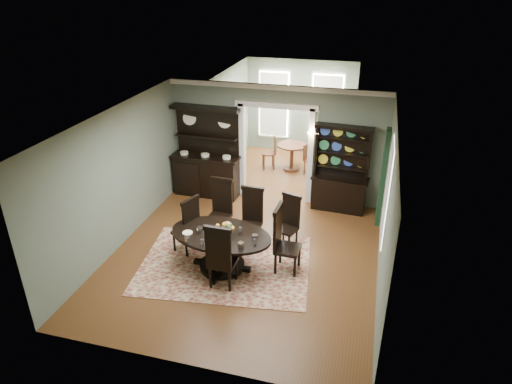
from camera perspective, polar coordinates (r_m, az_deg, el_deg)
room at (r=8.97m, az=-1.64°, el=0.30°), size 5.51×6.01×3.01m
parlor at (r=14.00m, az=4.85°, el=9.55°), size 3.51×3.50×3.01m
doorway_trim at (r=11.60m, az=2.54°, el=6.62°), size 2.08×0.25×2.57m
right_window at (r=9.45m, az=15.80°, el=0.83°), size 0.15×1.47×2.12m
wall_sconce at (r=11.21m, az=7.17°, el=7.22°), size 0.27×0.21×0.21m
rug at (r=9.54m, az=-3.87°, el=-8.98°), size 3.71×2.95×0.01m
dining_table at (r=9.14m, az=-4.37°, el=-6.50°), size 2.19×2.10×0.81m
centerpiece at (r=8.94m, az=-3.92°, el=-4.86°), size 1.55×1.00×0.25m
chair_far_left at (r=10.23m, az=-4.42°, el=-1.73°), size 0.53×0.51×1.36m
chair_far_mid at (r=9.89m, az=-0.57°, el=-2.84°), size 0.51×0.47×1.32m
chair_far_right at (r=9.86m, az=4.16°, el=-3.41°), size 0.56×0.54×1.20m
chair_end_left at (r=9.65m, az=-8.42°, el=-3.97°), size 0.60×0.62×1.31m
chair_end_right at (r=8.99m, az=3.29°, el=-5.70°), size 0.51×0.55×1.42m
chair_near at (r=8.51m, az=-4.48°, el=-7.91°), size 0.53×0.49×1.38m
sideboard at (r=12.12m, az=-6.15°, el=3.40°), size 1.83×0.69×2.38m
welsh_dresser at (r=11.47m, az=10.46°, el=1.49°), size 1.42×0.60×2.17m
parlor_table at (r=13.71m, az=4.50°, el=4.83°), size 0.87×0.87×0.80m
parlor_chair_left at (r=13.78m, az=1.87°, el=5.10°), size 0.48×0.47×1.01m
parlor_chair_right at (r=13.48m, az=6.69°, el=4.20°), size 0.43×0.43×0.92m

